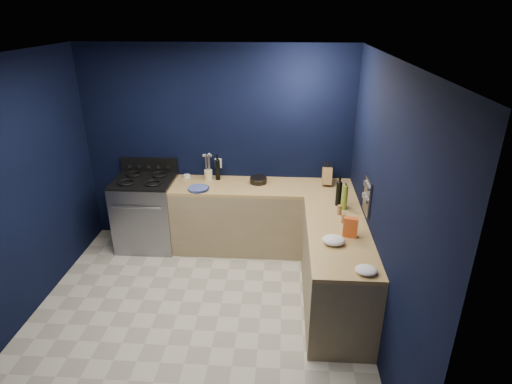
# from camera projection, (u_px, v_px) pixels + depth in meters

# --- Properties ---
(floor) EXTENTS (3.50, 3.50, 0.02)m
(floor) POSITION_uv_depth(u_px,v_px,m) (198.00, 316.00, 4.43)
(floor) COLOR #BDB8A6
(floor) RESTS_ON ground
(ceiling) EXTENTS (3.50, 3.50, 0.02)m
(ceiling) POSITION_uv_depth(u_px,v_px,m) (180.00, 57.00, 3.38)
(ceiling) COLOR silver
(ceiling) RESTS_ON ground
(wall_back) EXTENTS (3.50, 0.02, 2.60)m
(wall_back) POSITION_uv_depth(u_px,v_px,m) (218.00, 147.00, 5.51)
(wall_back) COLOR black
(wall_back) RESTS_ON ground
(wall_right) EXTENTS (0.02, 3.50, 2.60)m
(wall_right) POSITION_uv_depth(u_px,v_px,m) (382.00, 209.00, 3.80)
(wall_right) COLOR black
(wall_right) RESTS_ON ground
(wall_left) EXTENTS (0.02, 3.50, 2.60)m
(wall_left) POSITION_uv_depth(u_px,v_px,m) (8.00, 199.00, 4.01)
(wall_left) COLOR black
(wall_left) RESTS_ON ground
(wall_front) EXTENTS (3.50, 0.02, 2.60)m
(wall_front) POSITION_uv_depth(u_px,v_px,m) (123.00, 342.00, 2.29)
(wall_front) COLOR black
(wall_front) RESTS_ON ground
(cab_back) EXTENTS (2.30, 0.63, 0.86)m
(cab_back) POSITION_uv_depth(u_px,v_px,m) (262.00, 218.00, 5.53)
(cab_back) COLOR #95815B
(cab_back) RESTS_ON floor
(top_back) EXTENTS (2.30, 0.63, 0.04)m
(top_back) POSITION_uv_depth(u_px,v_px,m) (262.00, 187.00, 5.35)
(top_back) COLOR olive
(top_back) RESTS_ON cab_back
(cab_right) EXTENTS (0.63, 1.67, 0.86)m
(cab_right) POSITION_uv_depth(u_px,v_px,m) (335.00, 271.00, 4.43)
(cab_right) COLOR #95815B
(cab_right) RESTS_ON floor
(top_right) EXTENTS (0.63, 1.67, 0.04)m
(top_right) POSITION_uv_depth(u_px,v_px,m) (339.00, 233.00, 4.25)
(top_right) COLOR olive
(top_right) RESTS_ON cab_right
(gas_range) EXTENTS (0.76, 0.66, 0.92)m
(gas_range) POSITION_uv_depth(u_px,v_px,m) (147.00, 214.00, 5.59)
(gas_range) COLOR gray
(gas_range) RESTS_ON floor
(oven_door) EXTENTS (0.59, 0.02, 0.42)m
(oven_door) POSITION_uv_depth(u_px,v_px,m) (140.00, 225.00, 5.31)
(oven_door) COLOR black
(oven_door) RESTS_ON gas_range
(cooktop) EXTENTS (0.76, 0.66, 0.03)m
(cooktop) POSITION_uv_depth(u_px,v_px,m) (143.00, 181.00, 5.40)
(cooktop) COLOR black
(cooktop) RESTS_ON gas_range
(backguard) EXTENTS (0.76, 0.06, 0.20)m
(backguard) POSITION_uv_depth(u_px,v_px,m) (149.00, 165.00, 5.63)
(backguard) COLOR black
(backguard) RESTS_ON gas_range
(spice_panel) EXTENTS (0.02, 0.28, 0.38)m
(spice_panel) POSITION_uv_depth(u_px,v_px,m) (367.00, 196.00, 4.35)
(spice_panel) COLOR gray
(spice_panel) RESTS_ON wall_right
(wall_outlet) EXTENTS (0.09, 0.02, 0.13)m
(wall_outlet) POSITION_uv_depth(u_px,v_px,m) (218.00, 163.00, 5.58)
(wall_outlet) COLOR white
(wall_outlet) RESTS_ON wall_back
(plate_stack) EXTENTS (0.30, 0.30, 0.03)m
(plate_stack) POSITION_uv_depth(u_px,v_px,m) (198.00, 189.00, 5.21)
(plate_stack) COLOR #3F4A97
(plate_stack) RESTS_ON top_back
(ramekin) EXTENTS (0.10, 0.10, 0.04)m
(ramekin) POSITION_uv_depth(u_px,v_px,m) (187.00, 176.00, 5.60)
(ramekin) COLOR white
(ramekin) RESTS_ON top_back
(utensil_crock) EXTENTS (0.12, 0.12, 0.13)m
(utensil_crock) POSITION_uv_depth(u_px,v_px,m) (208.00, 175.00, 5.50)
(utensil_crock) COLOR beige
(utensil_crock) RESTS_ON top_back
(wine_bottle_back) EXTENTS (0.08, 0.08, 0.26)m
(wine_bottle_back) POSITION_uv_depth(u_px,v_px,m) (218.00, 170.00, 5.48)
(wine_bottle_back) COLOR black
(wine_bottle_back) RESTS_ON top_back
(lemon_basket) EXTENTS (0.27, 0.27, 0.08)m
(lemon_basket) POSITION_uv_depth(u_px,v_px,m) (258.00, 180.00, 5.40)
(lemon_basket) COLOR black
(lemon_basket) RESTS_ON top_back
(knife_block) EXTENTS (0.13, 0.26, 0.27)m
(knife_block) POSITION_uv_depth(u_px,v_px,m) (327.00, 176.00, 5.35)
(knife_block) COLOR olive
(knife_block) RESTS_ON top_back
(wine_bottle_right) EXTENTS (0.08, 0.08, 0.27)m
(wine_bottle_right) POSITION_uv_depth(u_px,v_px,m) (339.00, 194.00, 4.76)
(wine_bottle_right) COLOR black
(wine_bottle_right) RESTS_ON top_right
(oil_bottle) EXTENTS (0.09, 0.09, 0.28)m
(oil_bottle) POSITION_uv_depth(u_px,v_px,m) (345.00, 197.00, 4.67)
(oil_bottle) COLOR olive
(oil_bottle) RESTS_ON top_right
(spice_jar_near) EXTENTS (0.06, 0.06, 0.11)m
(spice_jar_near) POSITION_uv_depth(u_px,v_px,m) (340.00, 210.00, 4.58)
(spice_jar_near) COLOR olive
(spice_jar_near) RESTS_ON top_right
(spice_jar_far) EXTENTS (0.05, 0.05, 0.10)m
(spice_jar_far) POSITION_uv_depth(u_px,v_px,m) (344.00, 218.00, 4.40)
(spice_jar_far) COLOR olive
(spice_jar_far) RESTS_ON top_right
(crouton_bag) EXTENTS (0.15, 0.10, 0.20)m
(crouton_bag) POSITION_uv_depth(u_px,v_px,m) (350.00, 227.00, 4.11)
(crouton_bag) COLOR red
(crouton_bag) RESTS_ON top_right
(towel_front) EXTENTS (0.28, 0.26, 0.08)m
(towel_front) POSITION_uv_depth(u_px,v_px,m) (334.00, 240.00, 4.01)
(towel_front) COLOR white
(towel_front) RESTS_ON top_right
(towel_end) EXTENTS (0.24, 0.23, 0.06)m
(towel_end) POSITION_uv_depth(u_px,v_px,m) (366.00, 270.00, 3.57)
(towel_end) COLOR white
(towel_end) RESTS_ON top_right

